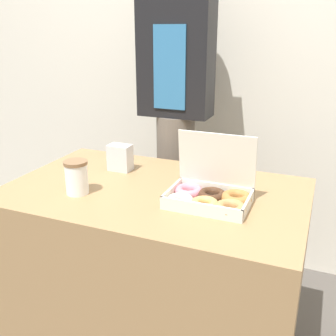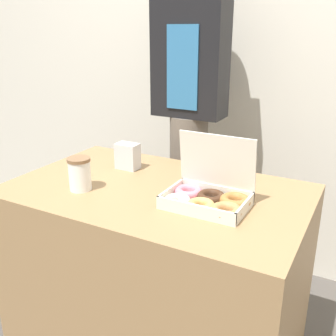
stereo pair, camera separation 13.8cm
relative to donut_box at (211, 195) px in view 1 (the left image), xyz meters
The scene contains 6 objects.
wall_back 1.12m from the donut_box, 103.36° to the left, with size 10.00×0.05×2.60m.
table 0.48m from the donut_box, 168.83° to the left, with size 1.11×0.69×0.77m.
donut_box is the anchor object (origin of this frame).
coffee_cup 0.49m from the donut_box, 168.66° to the right, with size 0.09×0.09×0.12m.
napkin_holder 0.49m from the donut_box, 157.89° to the left, with size 0.10×0.06×0.11m.
person_customer 0.75m from the donut_box, 121.00° to the left, with size 0.35×0.23×1.76m.
Camera 1 is at (0.56, -1.24, 1.34)m, focal length 42.00 mm.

